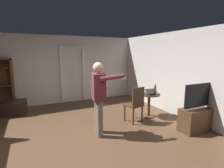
{
  "coord_description": "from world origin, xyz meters",
  "views": [
    {
      "loc": [
        -0.71,
        -3.28,
        1.89
      ],
      "look_at": [
        1.04,
        0.4,
        1.15
      ],
      "focal_mm": 27.45,
      "sensor_mm": 36.0,
      "label": 1
    }
  ],
  "objects_px": {
    "suitcase_dark": "(17,107)",
    "suitcase_small": "(10,109)",
    "tv_flatscreen": "(197,116)",
    "person_blue_shirt": "(99,94)",
    "bottle_on_table": "(155,90)",
    "wooden_chair": "(135,103)",
    "side_table": "(149,101)",
    "laptop": "(149,92)"
  },
  "relations": [
    {
      "from": "side_table",
      "to": "bottle_on_table",
      "type": "relative_size",
      "value": 2.35
    },
    {
      "from": "tv_flatscreen",
      "to": "suitcase_small",
      "type": "relative_size",
      "value": 1.93
    },
    {
      "from": "laptop",
      "to": "person_blue_shirt",
      "type": "distance_m",
      "value": 1.79
    },
    {
      "from": "tv_flatscreen",
      "to": "side_table",
      "type": "distance_m",
      "value": 1.36
    },
    {
      "from": "wooden_chair",
      "to": "suitcase_dark",
      "type": "bearing_deg",
      "value": 145.21
    },
    {
      "from": "side_table",
      "to": "laptop",
      "type": "relative_size",
      "value": 1.98
    },
    {
      "from": "side_table",
      "to": "laptop",
      "type": "distance_m",
      "value": 0.29
    },
    {
      "from": "tv_flatscreen",
      "to": "suitcase_dark",
      "type": "relative_size",
      "value": 2.23
    },
    {
      "from": "tv_flatscreen",
      "to": "suitcase_dark",
      "type": "distance_m",
      "value": 5.16
    },
    {
      "from": "bottle_on_table",
      "to": "person_blue_shirt",
      "type": "height_order",
      "value": "person_blue_shirt"
    },
    {
      "from": "wooden_chair",
      "to": "person_blue_shirt",
      "type": "distance_m",
      "value": 1.26
    },
    {
      "from": "laptop",
      "to": "suitcase_small",
      "type": "height_order",
      "value": "laptop"
    },
    {
      "from": "person_blue_shirt",
      "to": "suitcase_dark",
      "type": "height_order",
      "value": "person_blue_shirt"
    },
    {
      "from": "side_table",
      "to": "suitcase_small",
      "type": "height_order",
      "value": "side_table"
    },
    {
      "from": "person_blue_shirt",
      "to": "suitcase_small",
      "type": "height_order",
      "value": "person_blue_shirt"
    },
    {
      "from": "side_table",
      "to": "person_blue_shirt",
      "type": "xyz_separation_m",
      "value": [
        -1.76,
        -0.44,
        0.51
      ]
    },
    {
      "from": "suitcase_dark",
      "to": "side_table",
      "type": "bearing_deg",
      "value": -19.63
    },
    {
      "from": "wooden_chair",
      "to": "suitcase_small",
      "type": "relative_size",
      "value": 1.62
    },
    {
      "from": "bottle_on_table",
      "to": "suitcase_small",
      "type": "xyz_separation_m",
      "value": [
        -3.9,
        1.96,
        -0.62
      ]
    },
    {
      "from": "wooden_chair",
      "to": "suitcase_dark",
      "type": "height_order",
      "value": "wooden_chair"
    },
    {
      "from": "wooden_chair",
      "to": "person_blue_shirt",
      "type": "xyz_separation_m",
      "value": [
        -1.16,
        -0.26,
        0.43
      ]
    },
    {
      "from": "bottle_on_table",
      "to": "suitcase_dark",
      "type": "relative_size",
      "value": 0.56
    },
    {
      "from": "bottle_on_table",
      "to": "person_blue_shirt",
      "type": "relative_size",
      "value": 0.18
    },
    {
      "from": "side_table",
      "to": "suitcase_dark",
      "type": "height_order",
      "value": "side_table"
    },
    {
      "from": "person_blue_shirt",
      "to": "suitcase_dark",
      "type": "distance_m",
      "value": 3.05
    },
    {
      "from": "tv_flatscreen",
      "to": "suitcase_small",
      "type": "bearing_deg",
      "value": 143.53
    },
    {
      "from": "person_blue_shirt",
      "to": "side_table",
      "type": "bearing_deg",
      "value": 14.16
    },
    {
      "from": "tv_flatscreen",
      "to": "suitcase_dark",
      "type": "bearing_deg",
      "value": 142.37
    },
    {
      "from": "bottle_on_table",
      "to": "person_blue_shirt",
      "type": "bearing_deg",
      "value": -169.15
    },
    {
      "from": "suitcase_dark",
      "to": "bottle_on_table",
      "type": "bearing_deg",
      "value": -19.71
    },
    {
      "from": "person_blue_shirt",
      "to": "suitcase_dark",
      "type": "xyz_separation_m",
      "value": [
        -1.82,
        2.33,
        -0.75
      ]
    },
    {
      "from": "laptop",
      "to": "suitcase_dark",
      "type": "height_order",
      "value": "laptop"
    },
    {
      "from": "laptop",
      "to": "bottle_on_table",
      "type": "height_order",
      "value": "bottle_on_table"
    },
    {
      "from": "laptop",
      "to": "side_table",
      "type": "bearing_deg",
      "value": 51.94
    },
    {
      "from": "side_table",
      "to": "person_blue_shirt",
      "type": "bearing_deg",
      "value": -165.84
    },
    {
      "from": "suitcase_dark",
      "to": "suitcase_small",
      "type": "bearing_deg",
      "value": -172.47
    },
    {
      "from": "bottle_on_table",
      "to": "person_blue_shirt",
      "type": "xyz_separation_m",
      "value": [
        -1.9,
        -0.36,
        0.15
      ]
    },
    {
      "from": "tv_flatscreen",
      "to": "wooden_chair",
      "type": "height_order",
      "value": "tv_flatscreen"
    },
    {
      "from": "side_table",
      "to": "person_blue_shirt",
      "type": "distance_m",
      "value": 1.89
    },
    {
      "from": "wooden_chair",
      "to": "side_table",
      "type": "bearing_deg",
      "value": 17.32
    },
    {
      "from": "side_table",
      "to": "bottle_on_table",
      "type": "xyz_separation_m",
      "value": [
        0.14,
        -0.08,
        0.36
      ]
    },
    {
      "from": "laptop",
      "to": "suitcase_small",
      "type": "relative_size",
      "value": 0.58
    }
  ]
}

